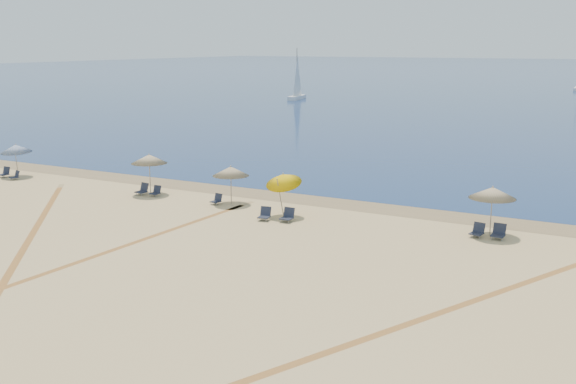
% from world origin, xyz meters
% --- Properties ---
extents(wet_sand, '(500.00, 500.00, 0.00)m').
position_xyz_m(wet_sand, '(0.00, 24.00, 0.00)').
color(wet_sand, olive).
rests_on(wet_sand, ground).
extents(umbrella_0, '(2.14, 2.17, 2.35)m').
position_xyz_m(umbrella_0, '(-22.09, 20.84, 2.00)').
color(umbrella_0, gray).
rests_on(umbrella_0, ground).
extents(umbrella_1, '(2.25, 2.25, 2.56)m').
position_xyz_m(umbrella_1, '(-10.13, 20.73, 2.22)').
color(umbrella_1, gray).
rests_on(umbrella_1, ground).
extents(umbrella_2, '(2.14, 2.14, 2.28)m').
position_xyz_m(umbrella_2, '(-4.24, 20.87, 1.94)').
color(umbrella_2, gray).
rests_on(umbrella_2, ground).
extents(umbrella_3, '(1.97, 2.04, 2.66)m').
position_xyz_m(umbrella_3, '(-0.14, 19.70, 2.07)').
color(umbrella_3, gray).
rests_on(umbrella_3, ground).
extents(umbrella_4, '(2.28, 2.28, 2.47)m').
position_xyz_m(umbrella_4, '(10.65, 21.15, 2.13)').
color(umbrella_4, gray).
rests_on(umbrella_4, ground).
extents(chair_0, '(0.61, 0.71, 0.72)m').
position_xyz_m(chair_0, '(-22.73, 20.24, 0.32)').
color(chair_0, black).
rests_on(chair_0, ground).
extents(chair_1, '(0.68, 0.73, 0.63)m').
position_xyz_m(chair_1, '(-21.32, 19.95, 0.28)').
color(chair_1, black).
rests_on(chair_1, ground).
extents(chair_2, '(0.70, 0.79, 0.73)m').
position_xyz_m(chair_2, '(-10.40, 20.30, 0.32)').
color(chair_2, black).
rests_on(chair_2, ground).
extents(chair_3, '(0.55, 0.64, 0.64)m').
position_xyz_m(chair_3, '(-9.45, 20.41, 0.28)').
color(chair_3, black).
rests_on(chair_3, ground).
extents(chair_4, '(0.58, 0.66, 0.62)m').
position_xyz_m(chair_4, '(-4.90, 20.34, 0.27)').
color(chair_4, black).
rests_on(chair_4, ground).
extents(chair_5, '(0.69, 0.77, 0.70)m').
position_xyz_m(chair_5, '(-0.62, 18.50, 0.31)').
color(chair_5, black).
rests_on(chair_5, ground).
extents(chair_6, '(0.61, 0.71, 0.73)m').
position_xyz_m(chair_6, '(0.62, 18.79, 0.32)').
color(chair_6, black).
rests_on(chair_6, ground).
extents(chair_7, '(0.70, 0.78, 0.69)m').
position_xyz_m(chair_7, '(10.19, 20.51, 0.31)').
color(chair_7, black).
rests_on(chair_7, ground).
extents(chair_8, '(0.64, 0.74, 0.74)m').
position_xyz_m(chair_8, '(11.16, 20.65, 0.32)').
color(chair_8, black).
rests_on(chair_8, ground).
extents(sailboat_1, '(2.23, 5.82, 8.45)m').
position_xyz_m(sailboat_1, '(-34.74, 89.77, 2.56)').
color(sailboat_1, white).
rests_on(sailboat_1, ocean).
extents(tire_tracks, '(56.20, 42.14, 0.00)m').
position_xyz_m(tire_tracks, '(-1.10, 7.54, 0.00)').
color(tire_tracks, tan).
rests_on(tire_tracks, ground).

